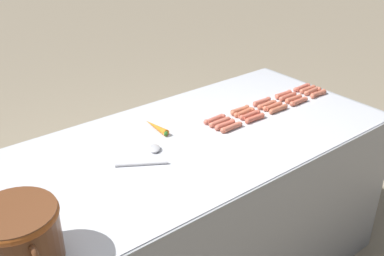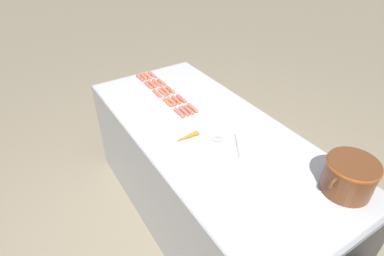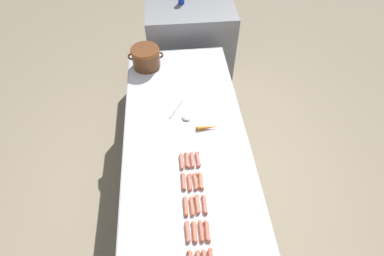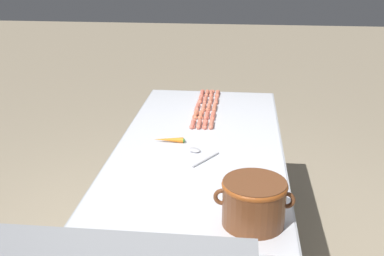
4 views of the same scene
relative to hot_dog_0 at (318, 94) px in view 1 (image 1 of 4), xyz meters
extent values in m
cube|color=#9EA0A5|center=(0.05, 0.93, -0.44)|extent=(0.92, 2.09, 0.85)
cube|color=silver|center=(0.05, 0.93, -0.02)|extent=(0.91, 2.05, 0.00)
cylinder|color=#CE6A50|center=(0.00, 0.00, 0.00)|extent=(0.03, 0.11, 0.03)
sphere|color=#CE6A50|center=(0.00, -0.05, 0.00)|extent=(0.03, 0.03, 0.03)
sphere|color=#CE6A50|center=(0.00, 0.05, 0.00)|extent=(0.03, 0.03, 0.03)
cylinder|color=#D26C52|center=(0.00, 0.17, 0.00)|extent=(0.03, 0.11, 0.03)
sphere|color=#D26C52|center=(0.00, 0.12, 0.00)|extent=(0.03, 0.03, 0.03)
sphere|color=#D26C52|center=(0.00, 0.22, 0.00)|extent=(0.03, 0.03, 0.03)
cylinder|color=#CA6C4D|center=(0.00, 0.33, 0.00)|extent=(0.03, 0.11, 0.03)
sphere|color=#CA6C4D|center=(0.00, 0.27, 0.00)|extent=(0.03, 0.03, 0.03)
sphere|color=#CA6C4D|center=(0.00, 0.38, 0.00)|extent=(0.03, 0.03, 0.03)
cylinder|color=#D6644C|center=(0.00, 0.50, 0.00)|extent=(0.03, 0.11, 0.03)
sphere|color=#D6644C|center=(0.00, 0.45, 0.00)|extent=(0.03, 0.03, 0.03)
sphere|color=#D6644C|center=(0.00, 0.55, 0.00)|extent=(0.03, 0.03, 0.03)
cylinder|color=#D06F55|center=(0.00, 0.66, 0.00)|extent=(0.03, 0.11, 0.03)
sphere|color=#D06F55|center=(0.00, 0.60, 0.00)|extent=(0.03, 0.03, 0.03)
sphere|color=#D06F55|center=(0.00, 0.71, 0.00)|extent=(0.03, 0.03, 0.03)
cylinder|color=#CB6D53|center=(0.04, 0.00, 0.00)|extent=(0.03, 0.11, 0.03)
sphere|color=#CB6D53|center=(0.04, -0.06, 0.00)|extent=(0.03, 0.03, 0.03)
sphere|color=#CB6D53|center=(0.04, 0.05, 0.00)|extent=(0.03, 0.03, 0.03)
cylinder|color=#CE6B4F|center=(0.04, 0.16, 0.00)|extent=(0.03, 0.11, 0.03)
sphere|color=#CE6B4F|center=(0.04, 0.11, 0.00)|extent=(0.03, 0.03, 0.03)
sphere|color=#CE6B4F|center=(0.04, 0.22, 0.00)|extent=(0.03, 0.03, 0.03)
cylinder|color=#D26E51|center=(0.04, 0.32, 0.00)|extent=(0.03, 0.11, 0.03)
sphere|color=#D26E51|center=(0.04, 0.27, 0.00)|extent=(0.03, 0.03, 0.03)
sphere|color=#D26E51|center=(0.04, 0.38, 0.00)|extent=(0.03, 0.03, 0.03)
cylinder|color=#D26550|center=(0.04, 0.49, 0.00)|extent=(0.03, 0.11, 0.03)
sphere|color=#D26550|center=(0.04, 0.44, 0.00)|extent=(0.03, 0.03, 0.03)
sphere|color=#D26550|center=(0.04, 0.54, 0.00)|extent=(0.03, 0.03, 0.03)
cylinder|color=#D16853|center=(0.04, 0.66, 0.00)|extent=(0.03, 0.11, 0.03)
sphere|color=#D16853|center=(0.04, 0.61, 0.00)|extent=(0.03, 0.03, 0.03)
sphere|color=#D16853|center=(0.04, 0.72, 0.00)|extent=(0.03, 0.03, 0.03)
cylinder|color=#CE6D52|center=(0.08, -0.01, 0.00)|extent=(0.03, 0.11, 0.03)
sphere|color=#CE6D52|center=(0.08, -0.06, 0.00)|extent=(0.03, 0.03, 0.03)
sphere|color=#CE6D52|center=(0.08, 0.05, 0.00)|extent=(0.03, 0.03, 0.03)
cylinder|color=#CD6951|center=(0.08, 0.16, 0.00)|extent=(0.03, 0.11, 0.03)
sphere|color=#CD6951|center=(0.08, 0.11, 0.00)|extent=(0.03, 0.03, 0.03)
sphere|color=#CD6951|center=(0.08, 0.22, 0.00)|extent=(0.03, 0.03, 0.03)
cylinder|color=#D27052|center=(0.08, 0.33, 0.00)|extent=(0.03, 0.11, 0.03)
sphere|color=#D27052|center=(0.07, 0.28, 0.00)|extent=(0.03, 0.03, 0.03)
sphere|color=#D27052|center=(0.08, 0.39, 0.00)|extent=(0.03, 0.03, 0.03)
cylinder|color=#D56F4D|center=(0.08, 0.49, 0.00)|extent=(0.03, 0.11, 0.03)
sphere|color=#D56F4D|center=(0.08, 0.44, 0.00)|extent=(0.03, 0.03, 0.03)
sphere|color=#D56F4D|center=(0.08, 0.55, 0.00)|extent=(0.03, 0.03, 0.03)
cylinder|color=#CD6D56|center=(0.08, 0.66, 0.00)|extent=(0.03, 0.11, 0.03)
sphere|color=#CD6D56|center=(0.07, 0.61, 0.00)|extent=(0.03, 0.03, 0.03)
sphere|color=#CD6D56|center=(0.08, 0.72, 0.00)|extent=(0.03, 0.03, 0.03)
cylinder|color=#D06451|center=(0.11, 0.00, 0.00)|extent=(0.03, 0.11, 0.03)
sphere|color=#D06451|center=(0.11, -0.05, 0.00)|extent=(0.03, 0.03, 0.03)
sphere|color=#D06451|center=(0.12, 0.05, 0.00)|extent=(0.03, 0.03, 0.03)
cylinder|color=#D46952|center=(0.11, 0.16, 0.00)|extent=(0.03, 0.11, 0.03)
sphere|color=#D46952|center=(0.12, 0.11, 0.00)|extent=(0.03, 0.03, 0.03)
sphere|color=#D46952|center=(0.11, 0.21, 0.00)|extent=(0.03, 0.03, 0.03)
cylinder|color=#CE6A55|center=(0.12, 0.33, 0.00)|extent=(0.03, 0.11, 0.03)
sphere|color=#CE6A55|center=(0.12, 0.27, 0.00)|extent=(0.03, 0.03, 0.03)
sphere|color=#CE6A55|center=(0.12, 0.38, 0.00)|extent=(0.03, 0.03, 0.03)
cylinder|color=#CC6F4F|center=(0.11, 0.49, 0.00)|extent=(0.03, 0.11, 0.03)
sphere|color=#CC6F4F|center=(0.12, 0.44, 0.00)|extent=(0.03, 0.03, 0.03)
sphere|color=#CC6F4F|center=(0.11, 0.54, 0.00)|extent=(0.03, 0.03, 0.03)
cylinder|color=#D26955|center=(0.11, 0.66, 0.00)|extent=(0.03, 0.11, 0.03)
sphere|color=#D26955|center=(0.11, 0.61, 0.00)|extent=(0.03, 0.03, 0.03)
sphere|color=#D26955|center=(0.12, 0.72, 0.00)|extent=(0.03, 0.03, 0.03)
cylinder|color=brown|center=(-0.24, 1.75, 0.08)|extent=(0.25, 0.25, 0.19)
torus|color=#9E4A1B|center=(-0.24, 1.75, 0.16)|extent=(0.26, 0.26, 0.03)
torus|color=brown|center=(-0.37, 1.75, 0.10)|extent=(0.07, 0.02, 0.07)
torus|color=brown|center=(-0.12, 1.75, 0.10)|extent=(0.07, 0.02, 0.07)
cylinder|color=#B7B7BC|center=(-0.01, 1.17, -0.01)|extent=(0.13, 0.19, 0.01)
ellipsoid|color=#B7B7BC|center=(0.06, 1.05, 0.00)|extent=(0.09, 0.08, 0.02)
cone|color=orange|center=(0.23, 0.94, 0.00)|extent=(0.17, 0.04, 0.03)
sphere|color=#387F2D|center=(0.14, 0.94, 0.00)|extent=(0.02, 0.02, 0.02)
camera|label=1|loc=(-1.38, 1.99, 0.99)|focal=42.18mm
camera|label=2|loc=(1.03, 2.28, 1.17)|focal=28.97mm
camera|label=3|loc=(-0.03, -0.42, 1.68)|focal=26.73mm
camera|label=4|loc=(-0.18, 3.44, 1.03)|focal=45.24mm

